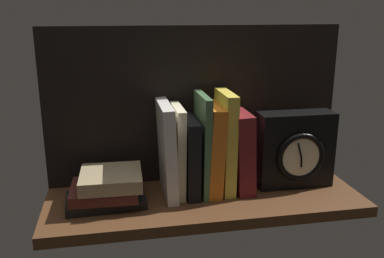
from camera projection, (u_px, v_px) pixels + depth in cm
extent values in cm
cube|color=#4C2D19|center=(205.00, 201.00, 99.49)|extent=(73.05, 25.05, 2.50)
cube|color=black|center=(195.00, 105.00, 105.11)|extent=(73.05, 1.20, 38.51)
cube|color=silver|center=(167.00, 150.00, 98.03)|extent=(3.32, 15.50, 21.78)
cube|color=beige|center=(178.00, 151.00, 98.60)|extent=(2.28, 12.30, 20.94)
cube|color=black|center=(189.00, 156.00, 99.49)|extent=(3.05, 13.88, 18.05)
cube|color=#476B44|center=(200.00, 144.00, 99.21)|extent=(1.96, 13.61, 23.48)
cube|color=orange|center=(212.00, 148.00, 100.05)|extent=(4.14, 13.76, 21.07)
cube|color=gold|center=(225.00, 142.00, 100.24)|extent=(2.95, 12.50, 23.83)
cube|color=maroon|center=(240.00, 150.00, 101.54)|extent=(4.79, 13.06, 19.28)
cube|color=black|center=(295.00, 149.00, 103.35)|extent=(18.44, 6.40, 18.44)
torus|color=black|center=(301.00, 157.00, 100.15)|extent=(11.97, 1.47, 11.97)
cylinder|color=beige|center=(301.00, 157.00, 100.15)|extent=(9.66, 0.60, 9.66)
cube|color=black|center=(301.00, 162.00, 100.01)|extent=(0.43, 0.30, 2.38)
cube|color=black|center=(300.00, 151.00, 99.08)|extent=(1.37, 0.30, 3.71)
torus|color=black|center=(302.00, 128.00, 98.61)|extent=(2.44, 0.44, 2.44)
cube|color=black|center=(106.00, 200.00, 94.78)|extent=(17.89, 11.25, 2.02)
cube|color=#471E19|center=(104.00, 190.00, 94.62)|extent=(15.00, 12.84, 2.39)
cube|color=#9E8966|center=(111.00, 178.00, 94.23)|extent=(13.78, 13.33, 2.98)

